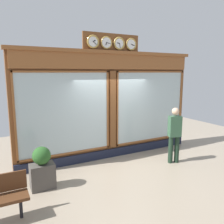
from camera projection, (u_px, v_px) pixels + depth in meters
name	position (u px, v px, depth m)	size (l,w,h in m)	color
ground_plane	(171.00, 197.00, 5.05)	(14.00, 14.00, 0.00)	gray
shop_facade	(110.00, 105.00, 7.31)	(6.06, 0.42, 3.86)	brown
pedestrian	(174.00, 133.00, 6.86)	(0.41, 0.32, 1.69)	#1C2F21
planter_box	(43.00, 176.00, 5.40)	(0.56, 0.36, 0.60)	#4C4742
planter_shrub	(41.00, 156.00, 5.32)	(0.42, 0.42, 0.42)	#285623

